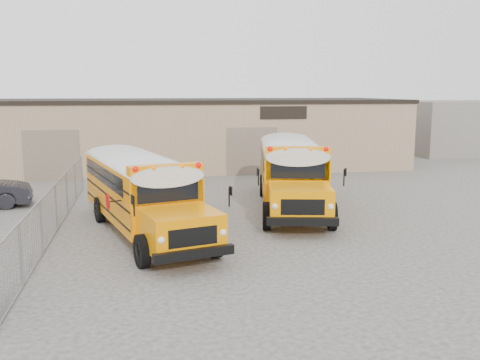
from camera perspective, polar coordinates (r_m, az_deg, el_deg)
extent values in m
plane|color=#413E3B|center=(18.57, -1.59, -6.96)|extent=(120.00, 120.00, 0.00)
cube|color=#8B6F56|center=(37.82, -6.20, 4.90)|extent=(30.00, 10.00, 4.50)
cube|color=black|center=(37.71, -6.27, 8.38)|extent=(30.20, 10.20, 0.25)
cube|color=black|center=(33.75, 4.67, 7.17)|extent=(3.00, 0.08, 0.80)
cube|color=brown|center=(33.24, -19.44, 2.47)|extent=(3.20, 0.08, 3.00)
cube|color=brown|center=(33.48, 1.30, 3.06)|extent=(3.20, 0.08, 3.00)
cylinder|color=gray|center=(15.61, -22.34, -7.47)|extent=(0.07, 0.07, 1.80)
cylinder|color=gray|center=(18.45, -20.43, -4.79)|extent=(0.07, 0.07, 1.80)
cylinder|color=gray|center=(21.33, -19.04, -2.83)|extent=(0.07, 0.07, 1.80)
cylinder|color=gray|center=(24.24, -17.99, -1.33)|extent=(0.07, 0.07, 1.80)
cylinder|color=gray|center=(27.17, -17.17, -0.16)|extent=(0.07, 0.07, 1.80)
cylinder|color=gray|center=(30.11, -16.50, 0.79)|extent=(0.07, 0.07, 1.80)
cylinder|color=gray|center=(21.17, -19.17, -0.50)|extent=(0.05, 18.00, 0.05)
cylinder|color=gray|center=(21.52, -18.92, -5.04)|extent=(0.05, 18.00, 0.05)
cube|color=gray|center=(21.33, -19.04, -2.83)|extent=(0.02, 18.00, 1.70)
cube|color=gray|center=(49.51, 22.45, 5.26)|extent=(10.00, 8.00, 4.40)
cube|color=orange|center=(26.71, -14.20, 1.21)|extent=(4.43, 7.97, 2.04)
cube|color=orange|center=(22.08, -11.56, -1.58)|extent=(2.70, 2.70, 1.15)
cube|color=black|center=(22.98, -12.34, 1.41)|extent=(1.98, 0.60, 0.75)
cube|color=silver|center=(26.57, -14.30, 3.71)|extent=(4.45, 8.04, 0.40)
cube|color=orange|center=(23.13, -12.53, 3.02)|extent=(2.49, 1.13, 0.36)
sphere|color=#E50705|center=(22.68, -14.98, 3.10)|extent=(0.20, 0.20, 0.20)
sphere|color=#E50705|center=(23.15, -9.88, 3.41)|extent=(0.20, 0.20, 0.20)
sphere|color=orange|center=(22.79, -13.56, 3.19)|extent=(0.20, 0.20, 0.20)
sphere|color=orange|center=(23.00, -11.26, 3.33)|extent=(0.20, 0.20, 0.20)
cube|color=black|center=(21.06, -10.73, -3.35)|extent=(2.41, 0.86, 0.28)
cube|color=black|center=(30.58, -15.60, 0.46)|extent=(2.41, 0.85, 0.28)
cube|color=black|center=(26.72, -14.19, 1.05)|extent=(4.43, 7.83, 0.06)
cube|color=black|center=(26.92, -14.37, 2.50)|extent=(4.14, 6.82, 0.62)
cylinder|color=black|center=(22.05, -14.58, -3.23)|extent=(0.55, 1.07, 1.04)
cylinder|color=black|center=(22.61, -8.67, -2.72)|extent=(0.55, 1.07, 1.04)
cylinder|color=black|center=(28.14, -17.10, -0.62)|extent=(0.55, 1.07, 1.04)
cylinder|color=black|center=(28.58, -12.40, -0.27)|extent=(0.55, 1.07, 1.04)
cylinder|color=#BF0505|center=(23.87, -16.92, 0.43)|extent=(0.18, 0.55, 0.56)
cube|color=#FB9000|center=(31.43, 4.57, 2.82)|extent=(4.14, 8.31, 2.14)
cube|color=#FB9000|center=(26.43, 5.19, 0.51)|extent=(2.71, 2.71, 1.20)
cube|color=black|center=(27.45, 5.06, 3.11)|extent=(2.11, 0.49, 0.78)
cube|color=silver|center=(31.32, 4.60, 5.06)|extent=(4.16, 8.39, 0.42)
cube|color=#FB9000|center=(27.62, 5.05, 4.52)|extent=(2.62, 1.02, 0.38)
sphere|color=#E50705|center=(27.32, 2.78, 4.76)|extent=(0.21, 0.21, 0.21)
sphere|color=#E50705|center=(27.47, 7.38, 4.71)|extent=(0.21, 0.21, 0.21)
sphere|color=orange|center=(27.34, 4.05, 4.75)|extent=(0.21, 0.21, 0.21)
sphere|color=orange|center=(27.41, 6.12, 4.73)|extent=(0.21, 0.21, 0.21)
cube|color=black|center=(25.30, 5.37, -0.99)|extent=(2.56, 0.73, 0.29)
cube|color=black|center=(35.55, 4.17, 2.07)|extent=(2.55, 0.71, 0.29)
cube|color=black|center=(31.44, 4.56, 2.68)|extent=(4.15, 8.16, 0.06)
cube|color=black|center=(31.68, 4.55, 3.97)|extent=(3.92, 7.09, 0.65)
cylinder|color=black|center=(26.59, 2.48, -0.72)|extent=(0.50, 1.12, 1.09)
cylinder|color=black|center=(26.76, 7.82, -0.73)|extent=(0.50, 1.12, 1.09)
cylinder|color=black|center=(33.10, 2.23, 1.31)|extent=(0.50, 1.12, 1.09)
cylinder|color=black|center=(33.24, 6.53, 1.29)|extent=(0.50, 1.12, 1.09)
cube|color=black|center=(17.55, -4.45, -6.47)|extent=(1.01, 0.94, 0.88)
sphere|color=black|center=(17.45, -4.47, -5.21)|extent=(0.97, 0.97, 0.97)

